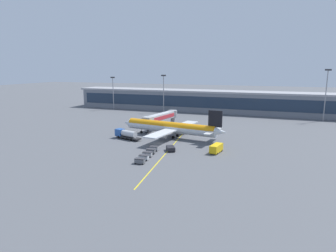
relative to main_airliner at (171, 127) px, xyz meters
name	(u,v)px	position (x,y,z in m)	size (l,w,h in m)	color
ground_plane	(159,143)	(-0.50, -9.90, -3.71)	(700.00, 700.00, 0.00)	#515459
apron_lead_in_line	(175,143)	(4.24, -7.90, -3.70)	(0.30, 80.00, 0.01)	yellow
terminal_building	(211,101)	(-0.42, 69.05, 2.41)	(167.47, 16.34, 12.20)	slate
main_airliner	(171,127)	(0.00, 0.00, 0.00)	(42.37, 33.84, 11.04)	silver
jet_bridge	(162,117)	(-9.16, 14.26, 1.03)	(7.04, 23.90, 6.41)	#B2B7BC
fuel_tanker	(126,134)	(-13.99, -8.25, -1.96)	(11.06, 5.55, 3.25)	#232326
pushback_tug	(171,148)	(6.24, -17.41, -2.86)	(3.87, 4.44, 1.40)	black
lavatory_truck	(216,148)	(19.62, -14.32, -2.29)	(3.25, 6.11, 2.50)	yellow
baggage_cart_0	(140,161)	(2.72, -31.71, -2.93)	(2.80, 1.87, 1.48)	#595B60
baggage_cart_1	(144,157)	(2.38, -28.53, -2.93)	(2.80, 1.87, 1.48)	#B2B7BC
baggage_cart_2	(147,154)	(2.04, -25.35, -2.93)	(2.80, 1.87, 1.48)	gray
baggage_cart_3	(151,151)	(1.69, -22.17, -2.93)	(2.80, 1.87, 1.48)	#595B60
baggage_cart_4	(154,148)	(1.35, -18.99, -2.93)	(2.80, 1.87, 1.48)	gray
apron_light_mast_0	(164,90)	(-25.12, 57.09, 8.85)	(2.80, 0.50, 21.23)	gray
apron_light_mast_1	(326,91)	(56.97, 57.09, 10.56)	(2.80, 0.50, 24.53)	gray
apron_light_mast_2	(113,90)	(-57.96, 57.09, 8.10)	(2.80, 0.50, 19.80)	gray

